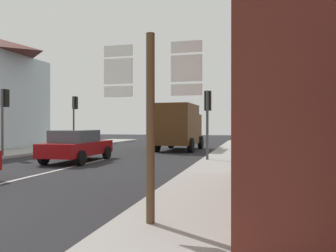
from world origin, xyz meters
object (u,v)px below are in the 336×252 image
Objects in this scene: traffic_light_near_left at (4,107)px; sedan_far at (77,145)px; traffic_light_far_left at (75,110)px; traffic_light_near_right at (208,109)px; route_sign_post at (151,113)px; delivery_truck at (179,126)px.

sedan_far is at bearing -5.63° from traffic_light_near_left.
traffic_light_far_left is 1.06× the size of traffic_light_near_left.
traffic_light_far_left is at bearing 120.87° from sedan_far.
traffic_light_near_left reaches higher than traffic_light_near_right.
route_sign_post is at bearing -87.83° from traffic_light_near_right.
traffic_light_near_left is (-10.66, 9.08, 0.71)m from route_sign_post.
traffic_light_near_left is (-7.54, -7.30, 0.97)m from delivery_truck.
route_sign_post is 0.86× the size of traffic_light_far_left.
traffic_light_near_right is (-0.38, 9.96, 0.51)m from route_sign_post.
route_sign_post reaches higher than sedan_far.
traffic_light_far_left reaches higher than traffic_light_near_left.
traffic_light_far_left is 11.89m from traffic_light_near_right.
traffic_light_far_left is at bearing -176.69° from delivery_truck.
sedan_far is 8.73m from traffic_light_far_left.
delivery_truck is at bearing 67.63° from sedan_far.
traffic_light_near_right is at bearing 12.54° from sedan_far.
traffic_light_far_left is 6.86m from traffic_light_near_left.
traffic_light_far_left is (-7.54, -0.44, 1.11)m from delivery_truck.
sedan_far is at bearing -112.37° from delivery_truck.
traffic_light_near_right is (2.74, -6.41, 0.77)m from delivery_truck.
traffic_light_near_left is (-10.28, -0.89, 0.19)m from traffic_light_near_right.
traffic_light_near_right is at bearing 92.17° from route_sign_post.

